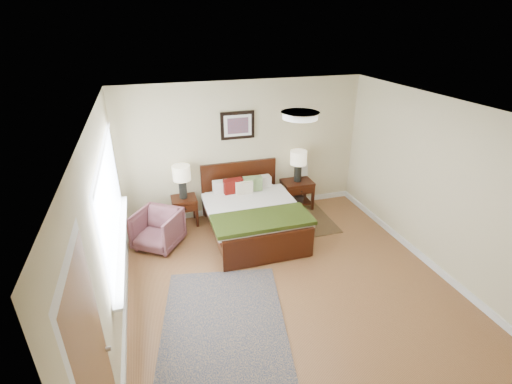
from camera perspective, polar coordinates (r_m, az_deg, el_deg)
floor at (r=5.42m, az=5.45°, el=-14.54°), size 5.00×5.00×0.00m
back_wall at (r=6.90m, az=-1.89°, el=6.57°), size 4.50×0.04×2.50m
front_wall at (r=3.07m, az=25.83°, el=-24.02°), size 4.50×0.04×2.50m
left_wall at (r=4.45m, az=-21.99°, el=-6.56°), size 0.04×5.00×2.50m
right_wall at (r=5.91m, az=26.67°, el=0.46°), size 0.04×5.00×2.50m
ceiling at (r=4.28m, az=6.83°, el=12.14°), size 4.50×5.00×0.02m
window at (r=5.00m, az=-21.16°, el=-1.16°), size 0.11×2.72×1.32m
door at (r=3.21m, az=-22.96°, el=-25.50°), size 0.06×1.00×2.18m
ceil_fixture at (r=4.29m, az=6.81°, el=11.68°), size 0.44×0.44×0.08m
bed at (r=6.36m, az=-0.63°, el=-2.77°), size 1.57×1.88×1.01m
wall_art at (r=6.71m, az=-2.85°, el=10.20°), size 0.62×0.05×0.50m
nightstand_left at (r=6.81m, az=-10.96°, el=-1.85°), size 0.44×0.40×0.53m
nightstand_right at (r=7.33m, az=6.34°, el=0.06°), size 0.58×0.44×0.58m
lamp_left at (r=6.61m, az=-11.36°, el=2.39°), size 0.31×0.31×0.61m
lamp_right at (r=7.10m, az=6.54°, el=4.79°), size 0.31×0.31×0.61m
armchair at (r=6.31m, az=-14.90°, el=-5.57°), size 0.95×0.96×0.63m
rug_persian at (r=4.90m, az=-4.95°, el=-19.70°), size 1.89×2.38×0.01m
rug_navy at (r=7.10m, az=7.86°, el=-4.11°), size 0.86×1.28×0.01m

